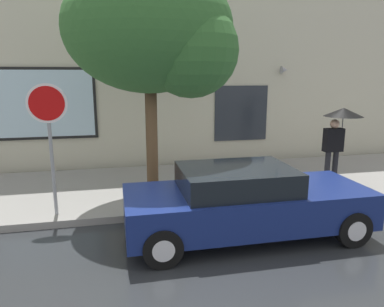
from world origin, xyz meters
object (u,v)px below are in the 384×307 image
fire_hydrant (245,179)px  stop_sign (49,124)px  street_tree (158,34)px  pedestrian_with_umbrella (340,124)px  parked_car (245,202)px

fire_hydrant → stop_sign: size_ratio=0.30×
fire_hydrant → street_tree: 3.80m
fire_hydrant → pedestrian_with_umbrella: size_ratio=0.41×
fire_hydrant → stop_sign: (-4.19, -0.35, 1.47)m
parked_car → pedestrian_with_umbrella: size_ratio=2.25×
stop_sign → pedestrian_with_umbrella: bearing=6.4°
parked_car → stop_sign: bearing=157.5°
parked_car → street_tree: size_ratio=0.87×
parked_car → pedestrian_with_umbrella: pedestrian_with_umbrella is taller
pedestrian_with_umbrella → street_tree: street_tree is taller
street_tree → stop_sign: (-2.21, -0.47, -1.77)m
fire_hydrant → stop_sign: stop_sign is taller
pedestrian_with_umbrella → stop_sign: 6.93m
street_tree → stop_sign: street_tree is taller
parked_car → pedestrian_with_umbrella: (3.36, 2.24, 1.04)m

